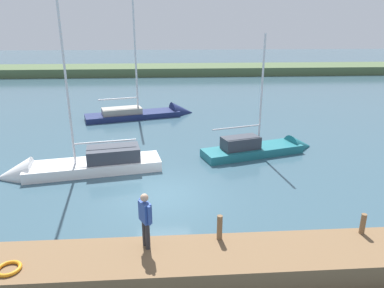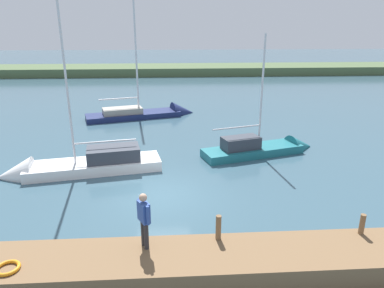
{
  "view_description": "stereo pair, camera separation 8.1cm",
  "coord_description": "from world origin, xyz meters",
  "px_view_note": "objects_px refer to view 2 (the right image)",
  "views": [
    {
      "loc": [
        -0.33,
        13.74,
        6.92
      ],
      "look_at": [
        -1.5,
        -3.19,
        1.21
      ],
      "focal_mm": 32.79,
      "sensor_mm": 36.0,
      "label": 1
    },
    {
      "loc": [
        -0.41,
        13.75,
        6.92
      ],
      "look_at": [
        -1.5,
        -3.19,
        1.21
      ],
      "focal_mm": 32.79,
      "sensor_mm": 36.0,
      "label": 2
    }
  ],
  "objects_px": {
    "mooring_post_near": "(218,227)",
    "person_on_dock": "(144,217)",
    "mooring_post_far": "(362,224)",
    "life_ring_buoy": "(8,268)",
    "sailboat_near_dock": "(75,168)",
    "sailboat_far_right": "(266,150)",
    "sailboat_outer_mooring": "(150,115)"
  },
  "relations": [
    {
      "from": "sailboat_near_dock",
      "to": "person_on_dock",
      "type": "bearing_deg",
      "value": 107.55
    },
    {
      "from": "mooring_post_far",
      "to": "sailboat_far_right",
      "type": "height_order",
      "value": "sailboat_far_right"
    },
    {
      "from": "mooring_post_near",
      "to": "sailboat_near_dock",
      "type": "relative_size",
      "value": 0.09
    },
    {
      "from": "sailboat_near_dock",
      "to": "life_ring_buoy",
      "type": "bearing_deg",
      "value": 82.17
    },
    {
      "from": "sailboat_far_right",
      "to": "sailboat_outer_mooring",
      "type": "bearing_deg",
      "value": 111.25
    },
    {
      "from": "person_on_dock",
      "to": "mooring_post_far",
      "type": "bearing_deg",
      "value": -25.68
    },
    {
      "from": "sailboat_outer_mooring",
      "to": "person_on_dock",
      "type": "height_order",
      "value": "sailboat_outer_mooring"
    },
    {
      "from": "mooring_post_near",
      "to": "person_on_dock",
      "type": "distance_m",
      "value": 2.29
    },
    {
      "from": "sailboat_near_dock",
      "to": "sailboat_far_right",
      "type": "distance_m",
      "value": 10.47
    },
    {
      "from": "mooring_post_near",
      "to": "sailboat_outer_mooring",
      "type": "relative_size",
      "value": 0.07
    },
    {
      "from": "mooring_post_far",
      "to": "sailboat_far_right",
      "type": "distance_m",
      "value": 9.54
    },
    {
      "from": "person_on_dock",
      "to": "sailboat_far_right",
      "type": "bearing_deg",
      "value": 29.47
    },
    {
      "from": "life_ring_buoy",
      "to": "sailboat_near_dock",
      "type": "height_order",
      "value": "sailboat_near_dock"
    },
    {
      "from": "mooring_post_near",
      "to": "sailboat_outer_mooring",
      "type": "bearing_deg",
      "value": -80.8
    },
    {
      "from": "life_ring_buoy",
      "to": "person_on_dock",
      "type": "distance_m",
      "value": 3.82
    },
    {
      "from": "mooring_post_near",
      "to": "sailboat_far_right",
      "type": "relative_size",
      "value": 0.11
    },
    {
      "from": "mooring_post_near",
      "to": "person_on_dock",
      "type": "bearing_deg",
      "value": 6.57
    },
    {
      "from": "life_ring_buoy",
      "to": "sailboat_outer_mooring",
      "type": "bearing_deg",
      "value": -98.11
    },
    {
      "from": "sailboat_outer_mooring",
      "to": "mooring_post_far",
      "type": "bearing_deg",
      "value": -84.16
    },
    {
      "from": "sailboat_far_right",
      "to": "mooring_post_far",
      "type": "bearing_deg",
      "value": -103.78
    },
    {
      "from": "mooring_post_far",
      "to": "person_on_dock",
      "type": "height_order",
      "value": "person_on_dock"
    },
    {
      "from": "mooring_post_near",
      "to": "sailboat_far_right",
      "type": "bearing_deg",
      "value": -113.11
    },
    {
      "from": "sailboat_near_dock",
      "to": "sailboat_outer_mooring",
      "type": "xyz_separation_m",
      "value": [
        -3.17,
        -11.33,
        -0.09
      ]
    },
    {
      "from": "life_ring_buoy",
      "to": "person_on_dock",
      "type": "bearing_deg",
      "value": -167.39
    },
    {
      "from": "sailboat_near_dock",
      "to": "person_on_dock",
      "type": "height_order",
      "value": "sailboat_near_dock"
    },
    {
      "from": "sailboat_far_right",
      "to": "person_on_dock",
      "type": "distance_m",
      "value": 11.68
    },
    {
      "from": "mooring_post_near",
      "to": "sailboat_near_dock",
      "type": "xyz_separation_m",
      "value": [
        6.18,
        -7.26,
        -0.91
      ]
    },
    {
      "from": "life_ring_buoy",
      "to": "sailboat_far_right",
      "type": "bearing_deg",
      "value": -133.07
    },
    {
      "from": "life_ring_buoy",
      "to": "sailboat_near_dock",
      "type": "xyz_separation_m",
      "value": [
        0.37,
        -8.32,
        -0.56
      ]
    },
    {
      "from": "mooring_post_far",
      "to": "sailboat_far_right",
      "type": "xyz_separation_m",
      "value": [
        0.46,
        -9.48,
        -0.93
      ]
    },
    {
      "from": "sailboat_far_right",
      "to": "sailboat_outer_mooring",
      "type": "xyz_separation_m",
      "value": [
        7.06,
        -9.1,
        -0.01
      ]
    },
    {
      "from": "mooring_post_far",
      "to": "person_on_dock",
      "type": "bearing_deg",
      "value": 2.16
    }
  ]
}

